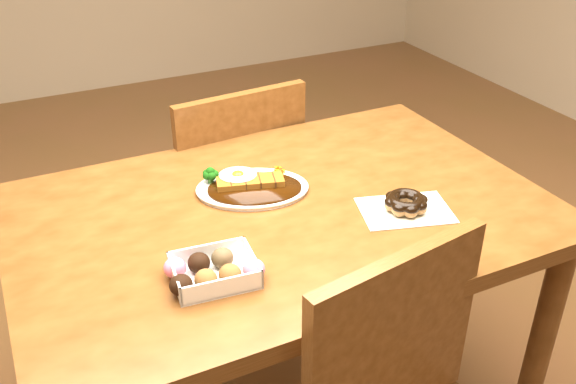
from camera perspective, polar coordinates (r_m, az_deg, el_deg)
name	(u,v)px	position (r m, az deg, el deg)	size (l,w,h in m)	color
table	(282,243)	(1.51, -0.51, -4.57)	(1.20, 0.80, 0.75)	#4F2B0F
chair_far	(227,198)	(2.04, -5.43, -0.49)	(0.45, 0.45, 0.87)	#4F2B0F
katsu_curry_plate	(250,186)	(1.52, -3.37, 0.55)	(0.31, 0.26, 0.05)	white
donut_box	(213,270)	(1.23, -6.72, -6.94)	(0.18, 0.14, 0.05)	white
pon_de_ring	(406,203)	(1.46, 10.44, -0.98)	(0.23, 0.19, 0.04)	silver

